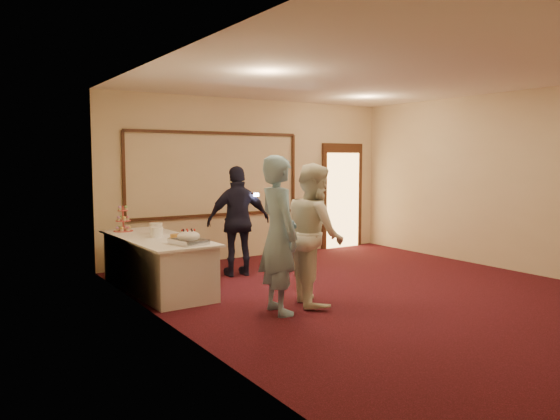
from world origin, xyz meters
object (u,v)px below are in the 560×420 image
object	(u,v)px
plate_stack_a	(157,232)
woman	(314,234)
plate_stack_b	(156,228)
cupcake_stand	(123,221)
guest	(239,221)
pavlova_tray	(189,238)
man	(279,235)
tart	(178,236)
buffet_table	(157,263)

from	to	relation	value
plate_stack_a	woman	distance (m)	2.30
plate_stack_b	woman	distance (m)	2.52
cupcake_stand	guest	world-z (taller)	guest
cupcake_stand	plate_stack_b	distance (m)	0.63
plate_stack_a	cupcake_stand	bearing A→B (deg)	103.34
cupcake_stand	pavlova_tray	bearing A→B (deg)	-78.81
guest	cupcake_stand	bearing A→B (deg)	-9.74
pavlova_tray	man	world-z (taller)	man
cupcake_stand	woman	distance (m)	3.14
tart	woman	bearing A→B (deg)	-50.22
buffet_table	plate_stack_a	world-z (taller)	plate_stack_a
cupcake_stand	man	xyz separation A→B (m)	(1.07, -2.77, 0.04)
buffet_table	woman	size ratio (longest dim) A/B	1.32
cupcake_stand	tart	xyz separation A→B (m)	(0.43, -1.14, -0.13)
cupcake_stand	man	distance (m)	2.97
man	woman	world-z (taller)	man
tart	woman	world-z (taller)	woman
buffet_table	woman	xyz separation A→B (m)	(1.48, -1.79, 0.53)
buffet_table	cupcake_stand	bearing A→B (deg)	104.05
man	guest	xyz separation A→B (m)	(0.61, 2.15, -0.08)
buffet_table	plate_stack_a	size ratio (longest dim) A/B	13.69
plate_stack_a	plate_stack_b	world-z (taller)	plate_stack_b
man	woman	xyz separation A→B (m)	(0.62, 0.12, -0.05)
man	woman	distance (m)	0.64
cupcake_stand	woman	world-z (taller)	woman
man	woman	size ratio (longest dim) A/B	1.05
plate_stack_a	woman	xyz separation A→B (m)	(1.48, -1.76, 0.07)
plate_stack_a	man	size ratio (longest dim) A/B	0.09
guest	buffet_table	bearing A→B (deg)	20.03
plate_stack_a	tart	bearing A→B (deg)	-48.14
plate_stack_b	guest	xyz separation A→B (m)	(1.35, -0.08, 0.03)
plate_stack_b	tart	xyz separation A→B (m)	(0.11, -0.60, -0.06)
guest	tart	bearing A→B (deg)	33.30
woman	plate_stack_b	bearing A→B (deg)	52.62
plate_stack_a	woman	bearing A→B (deg)	-49.92
plate_stack_b	man	distance (m)	2.35
guest	woman	bearing A→B (deg)	101.06
plate_stack_b	guest	size ratio (longest dim) A/B	0.11
buffet_table	woman	world-z (taller)	woman
guest	man	bearing A→B (deg)	84.82
buffet_table	tart	world-z (taller)	tart
tart	guest	size ratio (longest dim) A/B	0.15
plate_stack_a	tart	world-z (taller)	plate_stack_a
buffet_table	pavlova_tray	bearing A→B (deg)	-81.73
buffet_table	plate_stack_b	world-z (taller)	plate_stack_b
plate_stack_a	woman	size ratio (longest dim) A/B	0.10
plate_stack_b	man	world-z (taller)	man
pavlova_tray	woman	bearing A→B (deg)	-34.51
tart	man	world-z (taller)	man
plate_stack_b	tart	world-z (taller)	plate_stack_b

